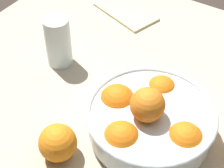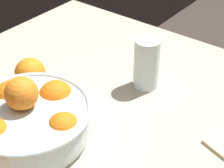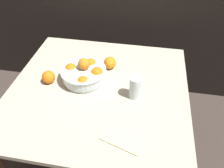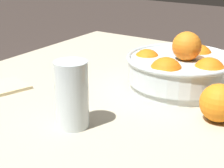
{
  "view_description": "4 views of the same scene",
  "coord_description": "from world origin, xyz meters",
  "px_view_note": "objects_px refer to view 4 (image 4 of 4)",
  "views": [
    {
      "loc": [
        -0.32,
        0.54,
        1.38
      ],
      "look_at": [
        0.02,
        0.01,
        0.76
      ],
      "focal_mm": 60.0,
      "sensor_mm": 36.0,
      "label": 1
    },
    {
      "loc": [
        -0.48,
        -0.46,
        1.29
      ],
      "look_at": [
        0.09,
        -0.02,
        0.78
      ],
      "focal_mm": 60.0,
      "sensor_mm": 36.0,
      "label": 2
    },
    {
      "loc": [
        0.25,
        -0.93,
        1.61
      ],
      "look_at": [
        0.09,
        -0.01,
        0.76
      ],
      "focal_mm": 35.0,
      "sensor_mm": 36.0,
      "label": 3
    },
    {
      "loc": [
        0.76,
        0.42,
        1.06
      ],
      "look_at": [
        0.09,
        -0.02,
        0.76
      ],
      "focal_mm": 60.0,
      "sensor_mm": 36.0,
      "label": 4
    }
  ],
  "objects_px": {
    "orange_loose_near_bowl": "(191,52)",
    "orange_loose_front": "(219,103)",
    "fruit_bowl": "(180,69)",
    "juice_glass": "(72,97)"
  },
  "relations": [
    {
      "from": "orange_loose_near_bowl",
      "to": "orange_loose_front",
      "type": "distance_m",
      "value": 0.4
    },
    {
      "from": "fruit_bowl",
      "to": "orange_loose_front",
      "type": "distance_m",
      "value": 0.2
    },
    {
      "from": "orange_loose_front",
      "to": "orange_loose_near_bowl",
      "type": "bearing_deg",
      "value": -149.45
    },
    {
      "from": "orange_loose_near_bowl",
      "to": "orange_loose_front",
      "type": "bearing_deg",
      "value": 30.55
    },
    {
      "from": "fruit_bowl",
      "to": "orange_loose_near_bowl",
      "type": "bearing_deg",
      "value": -164.8
    },
    {
      "from": "fruit_bowl",
      "to": "orange_loose_near_bowl",
      "type": "xyz_separation_m",
      "value": [
        -0.21,
        -0.06,
        -0.01
      ]
    },
    {
      "from": "juice_glass",
      "to": "orange_loose_front",
      "type": "distance_m",
      "value": 0.31
    },
    {
      "from": "juice_glass",
      "to": "orange_loose_front",
      "type": "height_order",
      "value": "juice_glass"
    },
    {
      "from": "orange_loose_front",
      "to": "juice_glass",
      "type": "bearing_deg",
      "value": -52.05
    },
    {
      "from": "juice_glass",
      "to": "orange_loose_near_bowl",
      "type": "distance_m",
      "value": 0.53
    }
  ]
}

